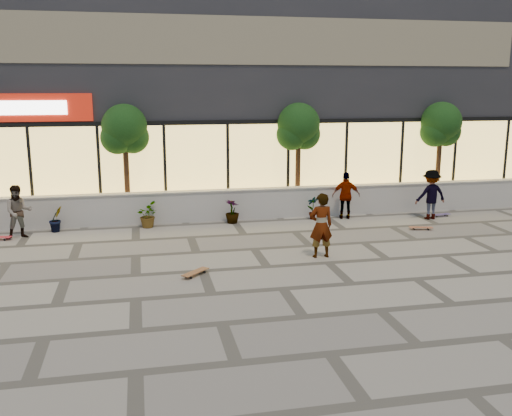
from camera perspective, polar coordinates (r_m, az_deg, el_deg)
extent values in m
plane|color=#A09A8B|center=(13.03, 2.72, -8.07)|extent=(80.00, 80.00, 0.00)
cube|color=beige|center=(19.50, -2.36, 0.30)|extent=(22.00, 0.35, 1.00)
cube|color=#B2AFA8|center=(19.40, -2.38, 1.81)|extent=(22.00, 0.42, 0.04)
cube|color=#27282D|center=(24.53, -4.57, 11.53)|extent=(24.00, 9.00, 8.50)
cube|color=#E8C05C|center=(20.25, -2.84, 4.19)|extent=(23.04, 0.05, 3.00)
cube|color=black|center=(20.06, -2.88, 8.57)|extent=(23.04, 0.08, 0.15)
cube|color=#A1190B|center=(20.16, -23.22, 9.20)|extent=(5.00, 0.10, 0.90)
cube|color=white|center=(20.10, -23.26, 9.19)|extent=(3.40, 0.06, 0.45)
cube|color=brown|center=(20.11, -2.98, 16.42)|extent=(21.60, 0.05, 1.60)
imported|color=#123510|center=(18.92, -19.37, -1.05)|extent=(0.57, 0.57, 0.81)
imported|color=#123510|center=(18.74, -10.87, -0.69)|extent=(0.68, 0.77, 0.81)
imported|color=#123510|center=(18.97, -2.39, -0.32)|extent=(0.64, 0.64, 0.81)
imported|color=#123510|center=(19.61, 5.71, 0.04)|extent=(0.46, 0.35, 0.81)
cylinder|color=#412717|center=(19.75, -12.82, 3.47)|extent=(0.18, 0.18, 3.24)
sphere|color=#123510|center=(19.58, -13.03, 7.95)|extent=(1.50, 1.50, 1.50)
sphere|color=#123510|center=(19.57, -13.72, 6.85)|extent=(1.10, 1.10, 1.10)
sphere|color=#123510|center=(19.66, -12.24, 6.94)|extent=(1.10, 1.10, 1.10)
cylinder|color=#412717|center=(20.52, 4.21, 4.05)|extent=(0.18, 0.18, 3.24)
sphere|color=#123510|center=(20.36, 4.28, 8.37)|extent=(1.50, 1.50, 1.50)
sphere|color=#123510|center=(20.27, 3.62, 7.34)|extent=(1.10, 1.10, 1.10)
sphere|color=#123510|center=(20.50, 4.90, 7.37)|extent=(1.10, 1.10, 1.10)
cylinder|color=#412717|center=(22.64, 17.77, 4.26)|extent=(0.18, 0.18, 3.24)
sphere|color=#123510|center=(22.49, 18.03, 8.17)|extent=(1.50, 1.50, 1.50)
sphere|color=#123510|center=(22.35, 17.47, 7.26)|extent=(1.10, 1.10, 1.10)
sphere|color=#123510|center=(22.68, 18.46, 7.26)|extent=(1.10, 1.10, 1.10)
imported|color=beige|center=(15.19, 6.52, -1.74)|extent=(0.64, 0.42, 1.74)
imported|color=tan|center=(18.43, -22.66, -0.36)|extent=(0.91, 0.78, 1.61)
imported|color=white|center=(19.75, 8.99, 1.23)|extent=(1.02, 0.62, 1.62)
imported|color=maroon|center=(20.37, 17.08, 1.29)|extent=(1.14, 0.70, 1.70)
cube|color=brown|center=(13.93, -6.08, -6.37)|extent=(0.74, 0.73, 0.02)
cylinder|color=black|center=(14.18, -5.65, -6.29)|extent=(0.06, 0.06, 0.06)
cylinder|color=black|center=(14.09, -5.18, -6.40)|extent=(0.06, 0.06, 0.06)
cylinder|color=black|center=(13.81, -7.00, -6.83)|extent=(0.06, 0.06, 0.06)
cylinder|color=black|center=(13.72, -6.52, -6.94)|extent=(0.06, 0.06, 0.06)
cylinder|color=black|center=(18.60, -23.65, -2.80)|extent=(0.07, 0.04, 0.06)
cylinder|color=black|center=(18.46, -23.84, -2.92)|extent=(0.07, 0.04, 0.06)
cube|color=brown|center=(18.89, 16.17, -1.87)|extent=(0.76, 0.36, 0.02)
cylinder|color=black|center=(19.02, 16.78, -1.98)|extent=(0.06, 0.04, 0.05)
cylinder|color=black|center=(18.89, 16.87, -2.08)|extent=(0.06, 0.04, 0.05)
cylinder|color=black|center=(18.91, 15.45, -1.98)|extent=(0.06, 0.04, 0.05)
cylinder|color=black|center=(18.79, 15.54, -2.08)|extent=(0.06, 0.04, 0.05)
cube|color=#534279|center=(20.99, 18.01, -0.61)|extent=(0.74, 0.29, 0.02)
cylinder|color=black|center=(21.19, 18.36, -0.66)|extent=(0.06, 0.04, 0.05)
cylinder|color=black|center=(21.09, 18.58, -0.74)|extent=(0.06, 0.04, 0.05)
cylinder|color=black|center=(20.92, 17.41, -0.76)|extent=(0.06, 0.04, 0.05)
cylinder|color=black|center=(20.82, 17.63, -0.84)|extent=(0.06, 0.04, 0.05)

